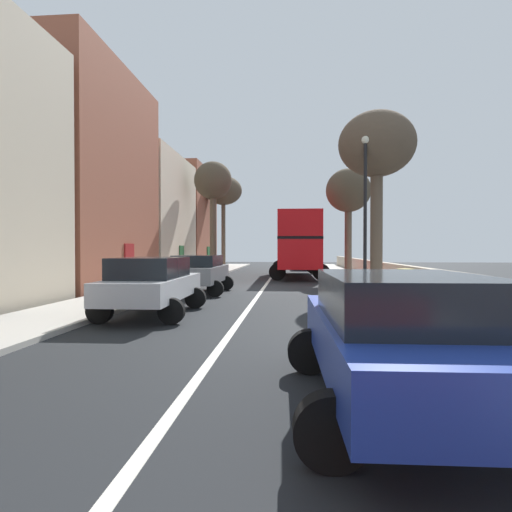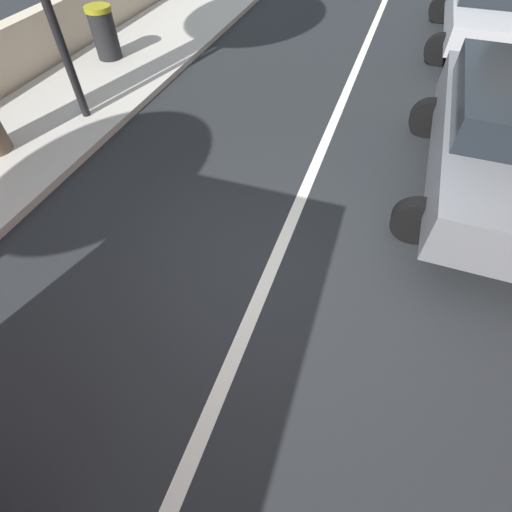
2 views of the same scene
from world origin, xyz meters
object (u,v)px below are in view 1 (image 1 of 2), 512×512
object	(u,v)px
street_tree_left_4	(213,184)
street_tree_right_3	(377,148)
double_decker_bus	(297,242)
parked_car_grey_left_5	(199,271)
parked_car_blue_right_0	(399,332)
parked_car_silver_left_1	(152,282)
lamppost_right	(365,201)
parked_car_blue_right_4	(305,259)
street_tree_left_0	(223,192)
litter_bin_right	(405,283)
street_tree_right_1	(348,192)

from	to	relation	value
street_tree_left_4	street_tree_right_3	bearing A→B (deg)	-51.47
double_decker_bus	street_tree_right_3	world-z (taller)	street_tree_right_3
double_decker_bus	parked_car_grey_left_5	world-z (taller)	double_decker_bus
double_decker_bus	parked_car_blue_right_0	world-z (taller)	double_decker_bus
parked_car_silver_left_1	lamppost_right	size ratio (longest dim) A/B	0.72
parked_car_blue_right_4	street_tree_left_0	world-z (taller)	street_tree_left_0
street_tree_left_0	parked_car_blue_right_4	bearing A→B (deg)	-3.81
parked_car_silver_left_1	parked_car_blue_right_0	bearing A→B (deg)	-52.08
double_decker_bus	parked_car_silver_left_1	distance (m)	17.52
parked_car_blue_right_0	street_tree_left_4	xyz separation A→B (m)	(-7.02, 26.03, 5.84)
parked_car_silver_left_1	parked_car_grey_left_5	distance (m)	5.85
parked_car_grey_left_5	street_tree_left_4	world-z (taller)	street_tree_left_4
parked_car_grey_left_5	litter_bin_right	world-z (taller)	parked_car_grey_left_5
parked_car_blue_right_4	litter_bin_right	world-z (taller)	parked_car_blue_right_4
double_decker_bus	street_tree_left_0	xyz separation A→B (m)	(-6.70, 10.29, 4.84)
parked_car_blue_right_4	street_tree_left_0	xyz separation A→B (m)	(-7.50, 0.50, 6.25)
street_tree_left_0	parked_car_silver_left_1	bearing A→B (deg)	-84.76
parked_car_blue_right_0	street_tree_left_0	xyz separation A→B (m)	(-7.50, 33.66, 6.29)
parked_car_blue_right_0	parked_car_silver_left_1	xyz separation A→B (m)	(-5.00, 6.42, 0.02)
double_decker_bus	parked_car_blue_right_4	size ratio (longest dim) A/B	2.41
double_decker_bus	street_tree_right_3	distance (m)	10.67
double_decker_bus	litter_bin_right	distance (m)	13.67
street_tree_left_0	street_tree_left_4	xyz separation A→B (m)	(0.47, -7.63, -0.46)
parked_car_blue_right_4	street_tree_left_0	size ratio (longest dim) A/B	0.50
parked_car_silver_left_1	litter_bin_right	size ratio (longest dim) A/B	4.43
parked_car_blue_right_0	street_tree_left_4	size ratio (longest dim) A/B	0.53
street_tree_left_4	street_tree_left_0	bearing A→B (deg)	93.55
parked_car_grey_left_5	parked_car_blue_right_0	bearing A→B (deg)	-67.83
parked_car_silver_left_1	street_tree_left_0	size ratio (longest dim) A/B	0.53
parked_car_blue_right_0	street_tree_right_1	xyz separation A→B (m)	(2.12, 20.08, 4.26)
parked_car_silver_left_1	lamppost_right	xyz separation A→B (m)	(6.80, 6.17, 2.89)
parked_car_grey_left_5	parked_car_blue_right_4	bearing A→B (deg)	76.54
street_tree_left_0	litter_bin_right	size ratio (longest dim) A/B	8.35
double_decker_bus	street_tree_right_1	size ratio (longest dim) A/B	1.60
parked_car_blue_right_0	street_tree_right_1	distance (m)	20.64
street_tree_right_3	street_tree_left_0	bearing A→B (deg)	117.06
parked_car_grey_left_5	street_tree_right_1	bearing A→B (deg)	47.65
double_decker_bus	street_tree_right_3	bearing A→B (deg)	-70.34
street_tree_left_0	double_decker_bus	bearing A→B (deg)	-56.96
double_decker_bus	street_tree_right_3	xyz separation A→B (m)	(3.34, -9.34, 3.93)
double_decker_bus	lamppost_right	world-z (taller)	lamppost_right
parked_car_grey_left_5	street_tree_left_0	distance (m)	22.43
street_tree_left_0	parked_car_grey_left_5	bearing A→B (deg)	-83.35
parked_car_blue_right_4	street_tree_right_1	size ratio (longest dim) A/B	0.67
parked_car_blue_right_0	parked_car_blue_right_4	xyz separation A→B (m)	(-0.00, 33.16, 0.05)
parked_car_blue_right_0	parked_car_grey_left_5	size ratio (longest dim) A/B	1.01
lamppost_right	litter_bin_right	xyz separation A→B (m)	(1.00, -2.29, -3.17)
street_tree_right_1	street_tree_right_3	xyz separation A→B (m)	(0.42, -6.05, 1.13)
parked_car_grey_left_5	street_tree_left_0	world-z (taller)	street_tree_left_0
parked_car_blue_right_0	street_tree_right_3	world-z (taller)	street_tree_right_3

